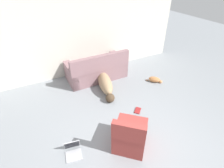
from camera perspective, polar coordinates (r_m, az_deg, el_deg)
The scene contains 8 objects.
ground_plane at distance 3.69m, azimuth 9.26°, elevation -21.71°, with size 20.00×20.00×0.00m, color gray.
wall_back at distance 5.63m, azimuth -11.57°, elevation 15.03°, with size 7.22×0.06×2.52m.
couch at distance 5.60m, azimuth -5.04°, elevation 4.64°, with size 1.84×0.93×0.93m.
dog at distance 5.07m, azimuth -2.18°, elevation 0.08°, with size 0.60×1.59×0.42m.
cat at distance 5.63m, azimuth 13.78°, elevation 1.40°, with size 0.40×0.43×0.17m.
laptop_open at distance 3.69m, azimuth -12.69°, elevation -20.03°, with size 0.36×0.39×0.26m.
book_red at distance 4.50m, azimuth 8.38°, elevation -8.55°, with size 0.26×0.25×0.02m.
side_chair at distance 3.57m, azimuth 5.93°, elevation -16.28°, with size 0.90×0.91×0.85m.
Camera 1 is at (-1.43, -1.57, 3.02)m, focal length 28.00 mm.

